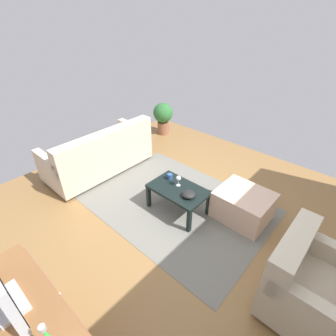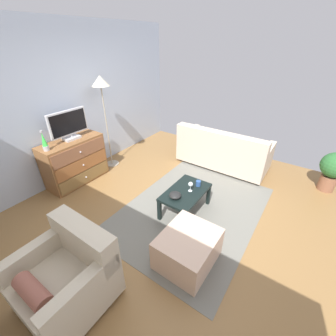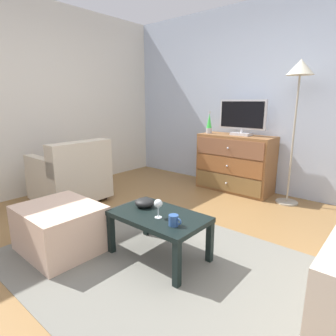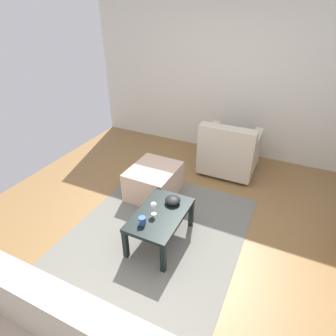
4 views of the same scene
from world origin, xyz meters
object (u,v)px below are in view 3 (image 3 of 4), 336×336
ottoman (60,228)px  standing_lamp (299,82)px  lava_lamp (209,124)px  coffee_table (159,220)px  dresser (235,163)px  tv (242,117)px  wine_glass (158,204)px  armchair (71,176)px  bowl_decorative (145,202)px  mug (174,220)px

ottoman → standing_lamp: standing_lamp is taller
lava_lamp → coffee_table: bearing=-68.0°
dresser → coffee_table: dresser is taller
tv → wine_glass: tv is taller
tv → ottoman: (-0.42, -2.63, -0.89)m
lava_lamp → armchair: (-0.97, -1.81, -0.63)m
tv → standing_lamp: 0.87m
lava_lamp → standing_lamp: standing_lamp is taller
lava_lamp → coffee_table: (0.84, -2.08, -0.64)m
lava_lamp → bowl_decorative: size_ratio=1.90×
ottoman → standing_lamp: size_ratio=0.39×
bowl_decorative → armchair: (-1.60, 0.22, -0.08)m
ottoman → bowl_decorative: bearing=44.7°
lava_lamp → wine_glass: bearing=-67.5°
lava_lamp → bowl_decorative: bearing=-72.9°
wine_glass → mug: (0.19, -0.03, -0.07)m
armchair → ottoman: (1.06, -0.76, -0.14)m
tv → standing_lamp: bearing=-5.6°
lava_lamp → standing_lamp: size_ratio=0.18×
lava_lamp → ottoman: lava_lamp is taller
wine_glass → coffee_table: bearing=128.9°
bowl_decorative → ottoman: bearing=-135.3°
lava_lamp → wine_glass: lava_lamp is taller
mug → ottoman: bearing=-158.1°
wine_glass → bowl_decorative: 0.29m
wine_glass → dresser: bearing=101.4°
dresser → tv: bearing=22.0°
mug → bowl_decorative: mug is taller
wine_glass → standing_lamp: (0.36, 2.13, 1.03)m
dresser → standing_lamp: bearing=-3.5°
ottoman → standing_lamp: bearing=65.6°
tv → wine_glass: 2.31m
armchair → tv: bearing=51.7°
tv → wine_glass: bearing=-80.2°
dresser → mug: dresser is taller
dresser → ottoman: size_ratio=1.56×
lava_lamp → mug: bearing=-63.6°
wine_glass → armchair: (-1.86, 0.33, -0.16)m
bowl_decorative → dresser: bearing=95.0°
wine_glass → bowl_decorative: size_ratio=0.90×
mug → standing_lamp: 2.43m
dresser → lava_lamp: 0.72m
coffee_table → ottoman: 0.91m
lava_lamp → armchair: 2.15m
lava_lamp → ottoman: 2.68m
bowl_decorative → armchair: 1.62m
dresser → coffee_table: 2.16m
dresser → mug: bearing=-74.1°
lava_lamp → wine_glass: size_ratio=2.10×
dresser → wine_glass: 2.22m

